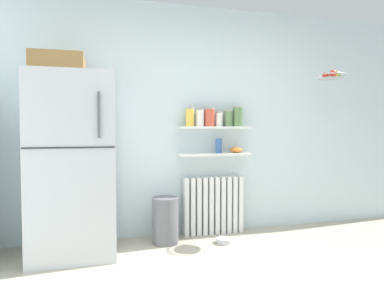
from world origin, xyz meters
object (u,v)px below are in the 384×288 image
object	(u,v)px
radiator	(213,205)
hanging_fruit_basket	(332,75)
storage_jar_0	(190,117)
shelf_bowl	(236,150)
pet_food_bowl	(224,241)
refrigerator	(73,161)
storage_jar_4	(228,118)
storage_jar_1	(200,118)
vase	(219,146)
storage_jar_5	(238,116)
storage_jar_3	(219,119)
storage_jar_2	(209,117)
trash_bin	(165,220)

from	to	relation	value
radiator	hanging_fruit_basket	bearing A→B (deg)	-11.84
storage_jar_0	shelf_bowl	bearing A→B (deg)	0.00
hanging_fruit_basket	pet_food_bowl	bearing A→B (deg)	-177.13
refrigerator	storage_jar_4	xyz separation A→B (m)	(1.67, 0.25, 0.43)
storage_jar_1	shelf_bowl	distance (m)	0.57
vase	shelf_bowl	xyz separation A→B (m)	(0.21, 0.00, -0.05)
storage_jar_4	hanging_fruit_basket	xyz separation A→B (m)	(1.17, -0.25, 0.50)
storage_jar_0	storage_jar_5	distance (m)	0.57
storage_jar_3	storage_jar_4	world-z (taller)	storage_jar_4
refrigerator	vase	size ratio (longest dim) A/B	11.05
refrigerator	radiator	size ratio (longest dim) A/B	2.70
storage_jar_2	vase	world-z (taller)	storage_jar_2
storage_jar_1	storage_jar_2	size ratio (longest dim) A/B	0.93
storage_jar_3	hanging_fruit_basket	distance (m)	1.41
storage_jar_3	pet_food_bowl	bearing A→B (deg)	-98.96
refrigerator	storage_jar_5	xyz separation A→B (m)	(1.79, 0.25, 0.45)
storage_jar_2	storage_jar_3	bearing A→B (deg)	0.00
storage_jar_4	vase	bearing A→B (deg)	180.00
radiator	vase	xyz separation A→B (m)	(0.05, -0.03, 0.69)
shelf_bowl	hanging_fruit_basket	size ratio (longest dim) A/B	0.45
pet_food_bowl	shelf_bowl	bearing A→B (deg)	50.57
storage_jar_2	storage_jar_4	xyz separation A→B (m)	(0.23, 0.00, -0.01)
storage_jar_3	shelf_bowl	world-z (taller)	storage_jar_3
shelf_bowl	pet_food_bowl	xyz separation A→B (m)	(-0.26, -0.32, -0.94)
refrigerator	vase	distance (m)	1.58
storage_jar_5	hanging_fruit_basket	xyz separation A→B (m)	(1.06, -0.25, 0.47)
storage_jar_3	hanging_fruit_basket	world-z (taller)	hanging_fruit_basket
refrigerator	storage_jar_3	size ratio (longest dim) A/B	11.09
pet_food_bowl	storage_jar_3	bearing A→B (deg)	81.04
storage_jar_3	vase	size ratio (longest dim) A/B	1.00
refrigerator	pet_food_bowl	size ratio (longest dim) A/B	11.13
radiator	trash_bin	world-z (taller)	radiator
refrigerator	storage_jar_0	distance (m)	1.32
refrigerator	radiator	xyz separation A→B (m)	(1.50, 0.28, -0.57)
storage_jar_3	storage_jar_4	size ratio (longest dim) A/B	0.88
storage_jar_1	hanging_fruit_basket	xyz separation A→B (m)	(1.51, -0.25, 0.49)
storage_jar_1	pet_food_bowl	world-z (taller)	storage_jar_1
hanging_fruit_basket	storage_jar_4	bearing A→B (deg)	167.89
storage_jar_0	storage_jar_2	distance (m)	0.23
trash_bin	pet_food_bowl	distance (m)	0.66
storage_jar_1	shelf_bowl	xyz separation A→B (m)	(0.44, 0.00, -0.37)
storage_jar_0	storage_jar_3	size ratio (longest dim) A/B	1.25
storage_jar_4	radiator	bearing A→B (deg)	170.04
storage_jar_5	hanging_fruit_basket	world-z (taller)	hanging_fruit_basket
vase	shelf_bowl	distance (m)	0.22
storage_jar_2	trash_bin	size ratio (longest dim) A/B	0.44
pet_food_bowl	hanging_fruit_basket	size ratio (longest dim) A/B	0.52
storage_jar_1	storage_jar_5	bearing A→B (deg)	0.00
storage_jar_2	hanging_fruit_basket	size ratio (longest dim) A/B	0.65
storage_jar_4	storage_jar_5	world-z (taller)	storage_jar_5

